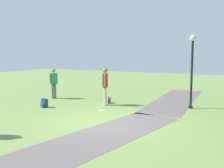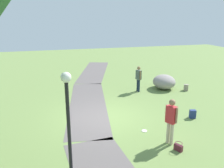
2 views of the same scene
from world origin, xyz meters
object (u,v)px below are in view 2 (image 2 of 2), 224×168
Objects in this scene: woman_with_handbag at (171,118)px; handbag_on_grass at (178,147)px; lawn_boulder at (164,82)px; spare_backpack_on_lawn at (193,114)px; lamp_post at (68,118)px; frisbee_on_grass at (144,131)px; backpack_by_boulder at (186,88)px; passerby_on_path at (138,77)px.

handbag_on_grass is at bearing -173.23° from woman_with_handbag.
lawn_boulder reaches higher than spare_backpack_on_lawn.
lamp_post is 14.21× the size of frisbee_on_grass.
lawn_boulder is at bearing -42.55° from lamp_post.
backpack_by_boulder is (5.65, -4.33, -0.86)m from woman_with_handbag.
handbag_on_grass is at bearing 156.11° from lawn_boulder.
frisbee_on_grass is (1.72, 0.57, -0.13)m from handbag_on_grass.
lamp_post is 9.09m from passerby_on_path.
woman_with_handbag is 2.99m from spare_backpack_on_lawn.
passerby_on_path is (7.46, -5.07, -1.11)m from lamp_post.
spare_backpack_on_lawn is at bearing -50.88° from woman_with_handbag.
passerby_on_path is 3.23m from backpack_by_boulder.
handbag_on_grass is (-6.95, 3.08, -0.33)m from lawn_boulder.
backpack_by_boulder is 1.71× the size of frisbee_on_grass.
lawn_boulder is 4.71m from spare_backpack_on_lawn.
lamp_post is 2.02× the size of passerby_on_path.
lawn_boulder is at bearing -34.93° from frisbee_on_grass.
passerby_on_path is 7.04× the size of frisbee_on_grass.
woman_with_handbag is at bearing 142.53° from backpack_by_boulder.
passerby_on_path is (6.29, -1.25, -0.10)m from woman_with_handbag.
spare_backpack_on_lawn is (2.98, -6.04, -1.87)m from lamp_post.
frisbee_on_grass is at bearing 18.39° from handbag_on_grass.
passerby_on_path reaches higher than lawn_boulder.
lawn_boulder is 1.14× the size of woman_with_handbag.
frisbee_on_grass is at bearing 145.07° from lawn_boulder.
passerby_on_path is 4.11× the size of backpack_by_boulder.
woman_with_handbag is 7.17m from backpack_by_boulder.
handbag_on_grass is at bearing 137.30° from spare_backpack_on_lawn.
woman_with_handbag is at bearing -156.82° from frisbee_on_grass.
passerby_on_path is 5.48m from frisbee_on_grass.
spare_backpack_on_lawn is at bearing 151.25° from backpack_by_boulder.
spare_backpack_on_lawn is (2.34, -2.16, 0.05)m from handbag_on_grass.
frisbee_on_grass is (2.36, -3.31, -2.05)m from lamp_post.
passerby_on_path is 6.97m from handbag_on_grass.
frisbee_on_grass is (-5.10, 1.76, -0.94)m from passerby_on_path.
frisbee_on_grass is at bearing 23.18° from woman_with_handbag.
lawn_boulder is at bearing -26.09° from woman_with_handbag.
lamp_post is 6.99m from spare_backpack_on_lawn.
spare_backpack_on_lawn is at bearing -167.78° from passerby_on_path.
handbag_on_grass is (-0.53, -0.06, -0.91)m from woman_with_handbag.
lawn_boulder is (7.58, -6.96, -1.59)m from lamp_post.
woman_with_handbag is 1.05m from handbag_on_grass.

